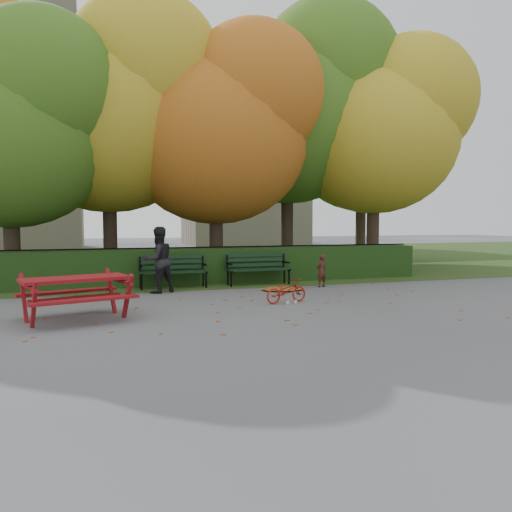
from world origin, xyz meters
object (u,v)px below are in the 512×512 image
object	(u,v)px
bench_right	(257,266)
adult	(158,260)
tree_b	(120,106)
tree_d	(300,105)
picnic_table	(76,287)
child	(321,271)
bicycle	(286,291)
tree_a	(19,122)
tree_c	(228,126)
tree_e	(386,127)
tree_g	(371,139)
bench_left	(173,269)

from	to	relation	value
bench_right	adult	distance (m)	3.00
tree_b	adult	distance (m)	6.01
tree_d	picnic_table	world-z (taller)	tree_d
adult	tree_b	bearing A→B (deg)	-103.55
picnic_table	adult	distance (m)	3.56
child	bicycle	world-z (taller)	child
bicycle	adult	bearing A→B (deg)	32.05
tree_a	tree_c	bearing A→B (deg)	3.65
bicycle	tree_c	bearing A→B (deg)	-14.95
tree_e	child	distance (m)	6.84
tree_b	tree_d	size ratio (longest dim) A/B	0.92
picnic_table	bicycle	world-z (taller)	picnic_table
child	adult	world-z (taller)	adult
tree_c	tree_d	xyz separation A→B (m)	(3.04, 1.27, 1.16)
tree_g	bicycle	size ratio (longest dim) A/B	8.35
tree_e	bench_left	xyz separation A→B (m)	(-7.82, -2.07, -4.56)
bench_right	bicycle	xyz separation A→B (m)	(-0.39, -3.23, -0.25)
tree_g	picnic_table	bearing A→B (deg)	-140.42
tree_b	tree_c	size ratio (longest dim) A/B	1.10
tree_e	bench_right	distance (m)	7.38
picnic_table	child	xyz separation A→B (m)	(6.22, 2.77, -0.16)
tree_a	child	distance (m)	9.26
tree_g	picnic_table	size ratio (longest dim) A/B	3.92
tree_a	tree_g	world-z (taller)	tree_g
tree_e	bicycle	world-z (taller)	tree_e
tree_b	bench_right	size ratio (longest dim) A/B	4.88
tree_g	adult	size ratio (longest dim) A/B	5.14
bench_right	child	world-z (taller)	child
tree_g	adult	world-z (taller)	tree_g
tree_a	adult	size ratio (longest dim) A/B	4.50
tree_d	child	distance (m)	7.30
tree_c	bicycle	world-z (taller)	tree_c
adult	bench_right	bearing A→B (deg)	172.18
child	adult	size ratio (longest dim) A/B	0.54
tree_b	bench_right	world-z (taller)	tree_b
child	tree_d	bearing A→B (deg)	-124.12
tree_g	picnic_table	distance (m)	16.24
tree_g	bench_left	world-z (taller)	tree_g
tree_e	bench_left	distance (m)	9.29
bench_left	tree_e	bearing A→B (deg)	14.81
tree_b	adult	world-z (taller)	tree_b
tree_b	bench_left	xyz separation A→B (m)	(1.14, -3.04, -4.88)
tree_e	child	world-z (taller)	tree_e
adult	bicycle	size ratio (longest dim) A/B	1.62
bicycle	picnic_table	bearing A→B (deg)	84.32
bicycle	tree_g	bearing A→B (deg)	-53.01
tree_d	tree_g	bearing A→B (deg)	29.61
tree_d	bench_right	distance (m)	7.07
tree_d	tree_e	distance (m)	3.15
picnic_table	adult	world-z (taller)	adult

